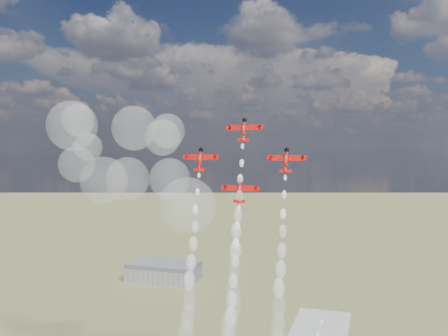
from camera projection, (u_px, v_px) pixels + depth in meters
The scene contains 9 objects.
hangar at pixel (164, 271), 348.98m from camera, with size 50.00×28.00×13.00m.
plane_lead at pixel (244, 129), 152.31m from camera, with size 10.77×4.05×7.56m.
plane_left at pixel (200, 159), 154.67m from camera, with size 10.77×4.05×7.56m.
plane_right at pixel (286, 160), 146.20m from camera, with size 10.77×4.05×7.56m.
plane_slot at pixel (240, 190), 148.57m from camera, with size 10.77×4.05×7.56m.
smoke_trail_lead at pixel (233, 285), 143.20m from camera, with size 5.94×16.27×56.59m.
smoke_trail_left at pixel (187, 315), 145.29m from camera, with size 6.01×16.57×57.02m.
smoke_trail_right at pixel (278, 324), 137.05m from camera, with size 5.98×16.08×55.86m.
drifted_smoke_cloud at pixel (127, 163), 185.22m from camera, with size 71.38×31.97×52.29m.
Camera 1 is at (25.85, -135.85, 98.90)m, focal length 38.00 mm.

